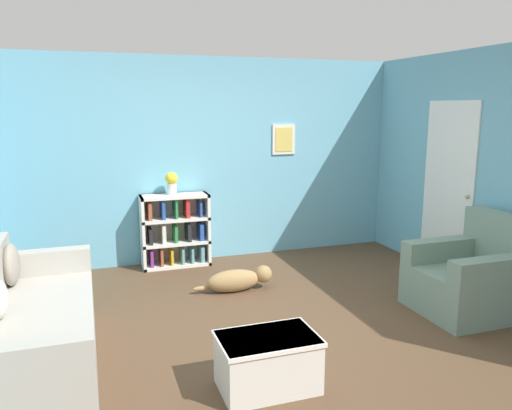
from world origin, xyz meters
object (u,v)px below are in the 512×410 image
Objects in this scene: couch at (27,334)px; coffee_table at (268,361)px; bookshelf at (175,231)px; dog at (239,280)px; vase at (172,182)px; recliner_chair at (473,278)px.

coffee_table is (1.62, -0.73, -0.12)m from couch.
coffee_table is (0.13, -3.04, -0.24)m from bookshelf.
vase is at bearing 115.03° from dog.
bookshelf is 1.03× the size of dog.
couch is 1.78m from coffee_table.
bookshelf is at bearing 32.91° from vase.
vase is at bearing 57.38° from couch.
bookshelf is 3.20× the size of vase.
vase is at bearing 136.92° from recliner_chair.
bookshelf is at bearing 113.59° from dog.
bookshelf is at bearing 136.42° from recliner_chair.
couch is 2.29× the size of bookshelf.
recliner_chair is (3.99, -0.07, 0.01)m from couch.
vase reaches higher than bookshelf.
couch is 7.31× the size of vase.
coffee_table reaches higher than dog.
recliner_chair reaches higher than couch.
couch is 2.75m from bookshelf.
vase is at bearing -147.09° from bookshelf.
dog is at bearing 30.71° from couch.
bookshelf reaches higher than couch.
bookshelf is 0.62m from vase.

